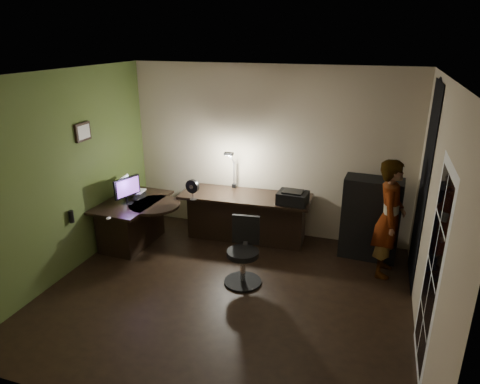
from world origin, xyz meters
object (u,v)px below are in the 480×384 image
(office_chair, at_px, (243,253))
(desk_right, at_px, (245,218))
(person, at_px, (389,219))
(monitor, at_px, (127,194))
(desk_left, at_px, (134,222))
(cabinet, at_px, (370,218))

(office_chair, bearing_deg, desk_right, 99.72)
(desk_right, relative_size, person, 1.25)
(desk_right, height_order, monitor, monitor)
(desk_left, xyz_separation_m, office_chair, (1.96, -0.56, 0.08))
(cabinet, bearing_deg, monitor, -163.81)
(desk_left, bearing_deg, person, 6.73)
(office_chair, bearing_deg, cabinet, 33.90)
(desk_right, distance_m, office_chair, 1.29)
(monitor, bearing_deg, desk_left, 95.12)
(desk_right, xyz_separation_m, monitor, (-1.62, -0.77, 0.48))
(desk_right, xyz_separation_m, office_chair, (0.35, -1.24, 0.06))
(desk_right, bearing_deg, desk_left, -159.93)
(desk_left, bearing_deg, office_chair, -13.88)
(cabinet, bearing_deg, person, -58.10)
(cabinet, xyz_separation_m, monitor, (-3.50, -0.82, 0.25))
(monitor, bearing_deg, person, 23.86)
(desk_left, distance_m, desk_right, 1.74)
(cabinet, distance_m, person, 0.53)
(office_chair, bearing_deg, desk_left, 157.76)
(desk_left, height_order, person, person)
(person, bearing_deg, desk_left, 98.77)
(desk_right, xyz_separation_m, cabinet, (1.88, 0.05, 0.22))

